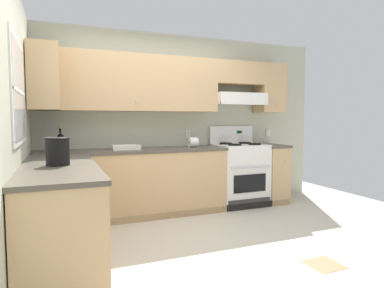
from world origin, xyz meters
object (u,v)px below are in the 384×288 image
object	(u,v)px
bowl	(126,148)
bucket	(58,151)
stove	(240,174)
paper_towel_roll	(193,142)
wine_bottle	(61,141)

from	to	relation	value
bowl	bucket	size ratio (longest dim) A/B	1.47
stove	paper_towel_roll	bearing A→B (deg)	179.03
bucket	bowl	bearing A→B (deg)	56.95
paper_towel_roll	bowl	bearing A→B (deg)	-178.44
stove	bucket	distance (m)	2.94
bowl	bucket	distance (m)	1.54
bucket	wine_bottle	bearing A→B (deg)	88.51
bowl	stove	bearing A→B (deg)	0.45
stove	paper_towel_roll	distance (m)	0.92
wine_bottle	bucket	world-z (taller)	wine_bottle
bowl	paper_towel_roll	xyz separation A→B (m)	(0.97, 0.03, 0.05)
paper_towel_roll	stove	bearing A→B (deg)	-0.97
bowl	wine_bottle	bearing A→B (deg)	172.71
wine_bottle	paper_towel_roll	distance (m)	1.78
bowl	bucket	world-z (taller)	bucket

